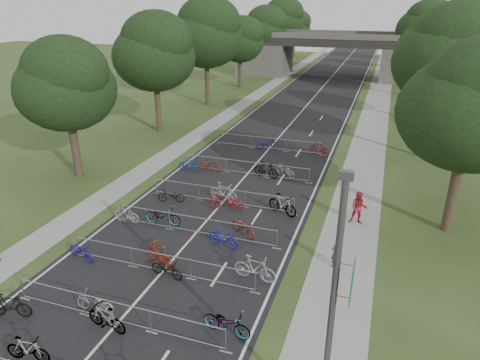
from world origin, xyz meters
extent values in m
cube|color=black|center=(0.00, 50.00, 0.01)|extent=(11.00, 140.00, 0.01)
cube|color=gray|center=(8.00, 50.00, 0.01)|extent=(3.00, 140.00, 0.01)
cube|color=gray|center=(-7.50, 50.00, 0.01)|extent=(2.00, 140.00, 0.01)
cube|color=silver|center=(0.00, 50.00, 0.00)|extent=(0.12, 140.00, 0.00)
cube|color=#494741|center=(-11.50, 65.00, 2.50)|extent=(8.00, 8.00, 5.00)
cube|color=#494741|center=(11.50, 65.00, 2.50)|extent=(8.00, 8.00, 5.00)
cube|color=black|center=(0.00, 65.00, 5.60)|extent=(30.00, 8.00, 1.20)
cube|color=#494741|center=(0.00, 61.20, 6.60)|extent=(30.00, 0.40, 0.90)
cube|color=#494741|center=(0.00, 68.80, 6.60)|extent=(30.00, 0.40, 0.90)
cylinder|color=#4C4C51|center=(8.30, 2.00, 4.00)|extent=(0.18, 0.18, 8.00)
cube|color=#4C4C51|center=(8.30, 2.00, 8.10)|extent=(0.35, 0.18, 0.22)
cube|color=#195736|center=(8.72, 2.00, 5.20)|extent=(0.03, 0.65, 1.10)
cylinder|color=#33261C|center=(-11.50, 16.00, 2.10)|extent=(0.56, 0.56, 4.20)
ellipsoid|color=black|center=(-11.50, 16.00, 6.22)|extent=(6.72, 6.72, 5.51)
sphere|color=black|center=(-10.90, 15.50, 7.56)|extent=(5.38, 5.38, 5.38)
sphere|color=black|center=(-12.00, 16.50, 5.38)|extent=(4.37, 4.37, 4.37)
cylinder|color=#33261C|center=(13.00, 16.00, 2.24)|extent=(0.56, 0.56, 4.48)
ellipsoid|color=black|center=(13.00, 16.00, 6.63)|extent=(7.17, 7.17, 5.88)
sphere|color=black|center=(12.50, 16.50, 5.73)|extent=(4.66, 4.66, 4.66)
cylinder|color=#33261C|center=(-11.50, 28.00, 2.36)|extent=(0.56, 0.56, 4.72)
ellipsoid|color=black|center=(-11.50, 28.00, 6.99)|extent=(7.56, 7.56, 6.20)
sphere|color=black|center=(-10.90, 27.50, 8.50)|extent=(6.05, 6.05, 6.05)
sphere|color=black|center=(-12.00, 28.50, 6.05)|extent=(4.91, 4.91, 4.91)
cylinder|color=#33261C|center=(13.00, 28.00, 2.55)|extent=(0.56, 0.56, 5.11)
ellipsoid|color=black|center=(13.00, 28.00, 7.56)|extent=(8.18, 8.18, 6.70)
sphere|color=black|center=(13.60, 27.50, 9.20)|extent=(6.54, 6.54, 6.54)
sphere|color=black|center=(12.50, 28.50, 6.54)|extent=(5.31, 5.31, 5.31)
cylinder|color=#33261C|center=(-11.50, 40.00, 2.62)|extent=(0.56, 0.56, 5.25)
ellipsoid|color=black|center=(-11.50, 40.00, 7.77)|extent=(8.40, 8.40, 6.89)
sphere|color=black|center=(-10.90, 39.50, 9.45)|extent=(6.72, 6.72, 6.72)
sphere|color=black|center=(-12.00, 40.50, 6.72)|extent=(5.46, 5.46, 5.46)
cylinder|color=#33261C|center=(13.00, 40.00, 1.92)|extent=(0.56, 0.56, 3.85)
ellipsoid|color=black|center=(13.00, 40.00, 5.70)|extent=(6.16, 6.16, 5.05)
sphere|color=black|center=(13.60, 39.50, 6.93)|extent=(4.93, 4.93, 4.93)
sphere|color=black|center=(12.50, 40.50, 4.93)|extent=(4.00, 4.00, 4.00)
cylinder|color=#33261C|center=(-11.50, 52.00, 2.10)|extent=(0.56, 0.56, 4.20)
ellipsoid|color=black|center=(-11.50, 52.00, 6.22)|extent=(6.72, 6.72, 5.51)
sphere|color=black|center=(-10.90, 51.50, 7.56)|extent=(5.38, 5.38, 5.38)
sphere|color=black|center=(-12.00, 52.50, 5.38)|extent=(4.37, 4.37, 4.37)
cylinder|color=#33261C|center=(13.00, 52.00, 2.24)|extent=(0.56, 0.56, 4.48)
ellipsoid|color=black|center=(13.00, 52.00, 6.63)|extent=(7.17, 7.17, 5.88)
sphere|color=black|center=(13.60, 51.50, 8.06)|extent=(5.73, 5.73, 5.73)
sphere|color=black|center=(12.50, 52.50, 5.73)|extent=(4.66, 4.66, 4.66)
cylinder|color=#33261C|center=(-11.50, 64.00, 2.36)|extent=(0.56, 0.56, 4.72)
ellipsoid|color=black|center=(-11.50, 64.00, 6.99)|extent=(7.56, 7.56, 6.20)
sphere|color=black|center=(-10.90, 63.50, 8.50)|extent=(6.05, 6.05, 6.05)
sphere|color=black|center=(-12.00, 64.50, 6.05)|extent=(4.91, 4.91, 4.91)
cylinder|color=#33261C|center=(13.00, 64.00, 2.55)|extent=(0.56, 0.56, 5.11)
ellipsoid|color=black|center=(13.00, 64.00, 7.56)|extent=(8.18, 8.18, 6.70)
sphere|color=black|center=(13.60, 63.50, 9.20)|extent=(6.54, 6.54, 6.54)
sphere|color=black|center=(12.50, 64.50, 6.54)|extent=(5.31, 5.31, 5.31)
cylinder|color=#33261C|center=(-11.50, 76.00, 2.62)|extent=(0.56, 0.56, 5.25)
ellipsoid|color=black|center=(-11.50, 76.00, 7.77)|extent=(8.40, 8.40, 6.89)
sphere|color=black|center=(-10.90, 75.50, 9.45)|extent=(6.72, 6.72, 6.72)
sphere|color=black|center=(-12.00, 76.50, 6.72)|extent=(5.46, 5.46, 5.46)
cylinder|color=#33261C|center=(13.00, 76.00, 1.92)|extent=(0.56, 0.56, 3.85)
ellipsoid|color=black|center=(13.00, 76.00, 5.70)|extent=(6.16, 6.16, 5.05)
sphere|color=black|center=(13.60, 75.50, 6.93)|extent=(4.93, 4.93, 4.93)
sphere|color=black|center=(12.50, 76.50, 4.93)|extent=(4.00, 4.00, 4.00)
cylinder|color=#33261C|center=(-11.50, 88.00, 2.10)|extent=(0.56, 0.56, 4.20)
ellipsoid|color=black|center=(-11.50, 88.00, 6.22)|extent=(6.72, 6.72, 5.51)
sphere|color=black|center=(-10.90, 87.50, 7.56)|extent=(5.38, 5.38, 5.38)
sphere|color=black|center=(-12.00, 88.50, 5.38)|extent=(4.37, 4.37, 4.37)
cylinder|color=#33261C|center=(13.00, 88.00, 2.24)|extent=(0.56, 0.56, 4.48)
ellipsoid|color=black|center=(13.00, 88.00, 6.63)|extent=(7.17, 7.17, 5.88)
sphere|color=black|center=(13.60, 87.50, 8.06)|extent=(5.73, 5.73, 5.73)
sphere|color=black|center=(12.50, 88.50, 5.73)|extent=(4.66, 4.66, 4.66)
cylinder|color=#A0A2A8|center=(0.00, 3.60, 1.05)|extent=(9.20, 0.04, 0.04)
cylinder|color=#A0A2A8|center=(0.00, 3.60, 0.18)|extent=(9.20, 0.04, 0.04)
cylinder|color=#A0A2A8|center=(-4.60, 3.60, 0.55)|extent=(0.05, 0.05, 1.10)
cube|color=#A0A2A8|center=(-4.60, 3.60, 0.01)|extent=(0.50, 0.08, 0.03)
cylinder|color=#A0A2A8|center=(-1.53, 3.60, 0.55)|extent=(0.05, 0.05, 1.10)
cube|color=#A0A2A8|center=(-1.53, 3.60, 0.01)|extent=(0.50, 0.08, 0.03)
cylinder|color=#A0A2A8|center=(1.53, 3.60, 0.55)|extent=(0.05, 0.05, 1.10)
cube|color=#A0A2A8|center=(1.53, 3.60, 0.01)|extent=(0.50, 0.08, 0.03)
cylinder|color=#A0A2A8|center=(4.60, 3.60, 0.55)|extent=(0.05, 0.05, 1.10)
cube|color=#A0A2A8|center=(4.60, 3.60, 0.01)|extent=(0.50, 0.08, 0.03)
cylinder|color=#A0A2A8|center=(0.00, 7.20, 1.05)|extent=(9.20, 0.04, 0.04)
cylinder|color=#A0A2A8|center=(0.00, 7.20, 0.18)|extent=(9.20, 0.04, 0.04)
cylinder|color=#A0A2A8|center=(-4.60, 7.20, 0.55)|extent=(0.05, 0.05, 1.10)
cube|color=#A0A2A8|center=(-4.60, 7.20, 0.01)|extent=(0.50, 0.08, 0.03)
cylinder|color=#A0A2A8|center=(-1.53, 7.20, 0.55)|extent=(0.05, 0.05, 1.10)
cube|color=#A0A2A8|center=(-1.53, 7.20, 0.01)|extent=(0.50, 0.08, 0.03)
cylinder|color=#A0A2A8|center=(1.53, 7.20, 0.55)|extent=(0.05, 0.05, 1.10)
cube|color=#A0A2A8|center=(1.53, 7.20, 0.01)|extent=(0.50, 0.08, 0.03)
cylinder|color=#A0A2A8|center=(4.60, 7.20, 0.55)|extent=(0.05, 0.05, 1.10)
cube|color=#A0A2A8|center=(4.60, 7.20, 0.01)|extent=(0.50, 0.08, 0.03)
cylinder|color=#A0A2A8|center=(0.00, 11.00, 1.05)|extent=(9.20, 0.04, 0.04)
cylinder|color=#A0A2A8|center=(0.00, 11.00, 0.18)|extent=(9.20, 0.04, 0.04)
cylinder|color=#A0A2A8|center=(-4.60, 11.00, 0.55)|extent=(0.05, 0.05, 1.10)
cube|color=#A0A2A8|center=(-4.60, 11.00, 0.01)|extent=(0.50, 0.08, 0.03)
cylinder|color=#A0A2A8|center=(-1.53, 11.00, 0.55)|extent=(0.05, 0.05, 1.10)
cube|color=#A0A2A8|center=(-1.53, 11.00, 0.01)|extent=(0.50, 0.08, 0.03)
cylinder|color=#A0A2A8|center=(1.53, 11.00, 0.55)|extent=(0.05, 0.05, 1.10)
cube|color=#A0A2A8|center=(1.53, 11.00, 0.01)|extent=(0.50, 0.08, 0.03)
cylinder|color=#A0A2A8|center=(4.60, 11.00, 0.55)|extent=(0.05, 0.05, 1.10)
cube|color=#A0A2A8|center=(4.60, 11.00, 0.01)|extent=(0.50, 0.08, 0.03)
cylinder|color=#A0A2A8|center=(0.00, 15.00, 1.05)|extent=(9.20, 0.04, 0.04)
cylinder|color=#A0A2A8|center=(0.00, 15.00, 0.18)|extent=(9.20, 0.04, 0.04)
cylinder|color=#A0A2A8|center=(-4.60, 15.00, 0.55)|extent=(0.05, 0.05, 1.10)
cube|color=#A0A2A8|center=(-4.60, 15.00, 0.01)|extent=(0.50, 0.08, 0.03)
cylinder|color=#A0A2A8|center=(-1.53, 15.00, 0.55)|extent=(0.05, 0.05, 1.10)
cube|color=#A0A2A8|center=(-1.53, 15.00, 0.01)|extent=(0.50, 0.08, 0.03)
cylinder|color=#A0A2A8|center=(1.53, 15.00, 0.55)|extent=(0.05, 0.05, 1.10)
cube|color=#A0A2A8|center=(1.53, 15.00, 0.01)|extent=(0.50, 0.08, 0.03)
cylinder|color=#A0A2A8|center=(4.60, 15.00, 0.55)|extent=(0.05, 0.05, 1.10)
cube|color=#A0A2A8|center=(4.60, 15.00, 0.01)|extent=(0.50, 0.08, 0.03)
cylinder|color=#A0A2A8|center=(0.00, 20.00, 1.05)|extent=(9.20, 0.04, 0.04)
cylinder|color=#A0A2A8|center=(0.00, 20.00, 0.18)|extent=(9.20, 0.04, 0.04)
cylinder|color=#A0A2A8|center=(-4.60, 20.00, 0.55)|extent=(0.05, 0.05, 1.10)
cube|color=#A0A2A8|center=(-4.60, 20.00, 0.01)|extent=(0.50, 0.08, 0.03)
cylinder|color=#A0A2A8|center=(-1.53, 20.00, 0.55)|extent=(0.05, 0.05, 1.10)
cube|color=#A0A2A8|center=(-1.53, 20.00, 0.01)|extent=(0.50, 0.08, 0.03)
cylinder|color=#A0A2A8|center=(1.53, 20.00, 0.55)|extent=(0.05, 0.05, 1.10)
cube|color=#A0A2A8|center=(1.53, 20.00, 0.01)|extent=(0.50, 0.08, 0.03)
cylinder|color=#A0A2A8|center=(4.60, 20.00, 0.55)|extent=(0.05, 0.05, 1.10)
cube|color=#A0A2A8|center=(4.60, 20.00, 0.01)|extent=(0.50, 0.08, 0.03)
cylinder|color=#A0A2A8|center=(0.00, 26.00, 1.05)|extent=(9.20, 0.04, 0.04)
cylinder|color=#A0A2A8|center=(0.00, 26.00, 0.18)|extent=(9.20, 0.04, 0.04)
cylinder|color=#A0A2A8|center=(-4.60, 26.00, 0.55)|extent=(0.05, 0.05, 1.10)
cube|color=#A0A2A8|center=(-4.60, 26.00, 0.01)|extent=(0.50, 0.08, 0.03)
cylinder|color=#A0A2A8|center=(-1.53, 26.00, 0.55)|extent=(0.05, 0.05, 1.10)
cube|color=#A0A2A8|center=(-1.53, 26.00, 0.01)|extent=(0.50, 0.08, 0.03)
cylinder|color=#A0A2A8|center=(1.53, 26.00, 0.55)|extent=(0.05, 0.05, 1.10)
cube|color=#A0A2A8|center=(1.53, 26.00, 0.01)|extent=(0.50, 0.08, 0.03)
cylinder|color=#A0A2A8|center=(4.60, 26.00, 0.55)|extent=(0.05, 0.05, 1.10)
cube|color=#A0A2A8|center=(4.60, 26.00, 0.01)|extent=(0.50, 0.08, 0.03)
imported|color=#A0A2A8|center=(-1.85, 0.98, 0.51)|extent=(1.76, 0.70, 1.03)
imported|color=black|center=(-4.25, 2.58, 0.55)|extent=(1.90, 0.93, 1.10)
imported|color=#9F9DA5|center=(-1.24, 3.93, 0.45)|extent=(1.73, 0.68, 0.89)
imported|color=#A0A2A8|center=(-0.15, 3.21, 0.56)|extent=(1.90, 0.77, 1.11)
imported|color=#A0A2A8|center=(4.30, 4.51, 0.52)|extent=(2.07, 0.93, 1.05)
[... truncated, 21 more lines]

